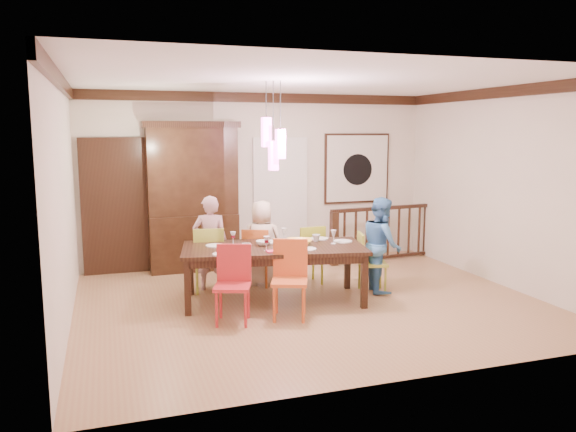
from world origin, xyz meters
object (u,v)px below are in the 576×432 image
object	(u,v)px
balustrade	(383,232)
person_far_mid	(262,243)
china_hutch	(193,197)
chair_far_left	(209,254)
dining_table	(274,252)
person_far_left	(210,243)
person_end_right	(382,244)
chair_end_right	(373,258)

from	to	relation	value
balustrade	person_far_mid	size ratio (longest dim) A/B	1.65
china_hutch	balustrade	distance (m)	3.37
person_far_mid	chair_far_left	bearing A→B (deg)	27.09
dining_table	person_far_left	world-z (taller)	person_far_left
balustrade	chair_far_left	bearing A→B (deg)	-169.18
dining_table	person_end_right	xyz separation A→B (m)	(1.60, -0.00, -0.00)
chair_far_left	person_far_mid	bearing A→B (deg)	-166.81
china_hutch	person_end_right	bearing A→B (deg)	-41.56
chair_far_left	person_end_right	size ratio (longest dim) A/B	0.69
chair_far_left	person_end_right	bearing A→B (deg)	170.32
balustrade	person_far_left	xyz separation A→B (m)	(-3.23, -0.92, 0.18)
china_hutch	person_far_left	xyz separation A→B (m)	(0.05, -1.26, -0.53)
dining_table	chair_end_right	bearing A→B (deg)	10.15
person_end_right	balustrade	bearing A→B (deg)	-16.05
person_far_left	person_end_right	world-z (taller)	person_far_left
china_hutch	person_end_right	distance (m)	3.18
dining_table	chair_far_left	bearing A→B (deg)	145.40
dining_table	person_far_left	size ratio (longest dim) A/B	1.87
person_end_right	china_hutch	bearing A→B (deg)	60.65
person_far_left	person_end_right	xyz separation A→B (m)	(2.30, -0.82, -0.01)
person_far_mid	person_far_left	bearing A→B (deg)	22.52
dining_table	balustrade	size ratio (longest dim) A/B	1.22
chair_far_left	person_far_left	world-z (taller)	person_far_left
chair_end_right	person_far_mid	world-z (taller)	person_far_mid
balustrade	dining_table	bearing A→B (deg)	-151.51
chair_far_left	person_end_right	distance (m)	2.46
dining_table	person_far_mid	xyz separation A→B (m)	(0.06, 0.82, -0.04)
chair_end_right	person_far_left	size ratio (longest dim) A/B	0.62
china_hutch	balustrade	xyz separation A→B (m)	(3.28, -0.35, -0.71)
dining_table	china_hutch	world-z (taller)	china_hutch
chair_far_left	chair_end_right	distance (m)	2.33
chair_far_left	chair_end_right	world-z (taller)	chair_far_left
chair_end_right	dining_table	bearing A→B (deg)	104.19
chair_end_right	china_hutch	world-z (taller)	china_hutch
chair_far_left	dining_table	bearing A→B (deg)	143.02
dining_table	person_far_mid	distance (m)	0.82
china_hutch	person_end_right	xyz separation A→B (m)	(2.35, -2.08, -0.54)
china_hutch	balustrade	bearing A→B (deg)	-6.03
person_end_right	chair_far_left	bearing A→B (deg)	84.40
balustrade	person_end_right	xyz separation A→B (m)	(-0.93, -1.73, 0.18)
chair_far_left	person_far_left	xyz separation A→B (m)	(0.04, 0.06, 0.15)
chair_end_right	person_far_mid	xyz separation A→B (m)	(-1.39, 0.83, 0.15)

